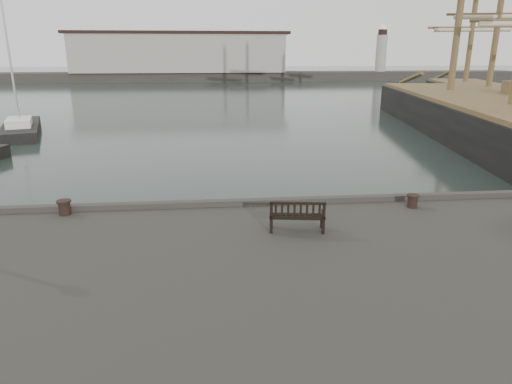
# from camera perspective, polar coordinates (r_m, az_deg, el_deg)

# --- Properties ---
(ground) EXTENTS (400.00, 400.00, 0.00)m
(ground) POSITION_cam_1_polar(r_m,az_deg,el_deg) (15.84, 0.80, -6.71)
(ground) COLOR black
(ground) RESTS_ON ground
(breakwater) EXTENTS (140.00, 9.50, 12.20)m
(breakwater) POSITION_cam_1_polar(r_m,az_deg,el_deg) (106.45, -7.56, 15.88)
(breakwater) COLOR #383530
(breakwater) RESTS_ON ground
(bench) EXTENTS (1.60, 0.75, 0.89)m
(bench) POSITION_cam_1_polar(r_m,az_deg,el_deg) (12.88, 5.14, -3.68)
(bench) COLOR black
(bench) RESTS_ON quay
(bollard_left) EXTENTS (0.58, 0.58, 0.46)m
(bollard_left) POSITION_cam_1_polar(r_m,az_deg,el_deg) (15.31, -22.83, -1.79)
(bollard_left) COLOR black
(bollard_left) RESTS_ON quay
(bollard_right) EXTENTS (0.49, 0.49, 0.42)m
(bollard_right) POSITION_cam_1_polar(r_m,az_deg,el_deg) (15.63, 18.98, -1.07)
(bollard_right) COLOR black
(bollard_right) RESTS_ON quay
(yacht_d) EXTENTS (5.51, 10.27, 12.44)m
(yacht_d) POSITION_cam_1_polar(r_m,az_deg,el_deg) (41.81, -27.27, 6.77)
(yacht_d) COLOR black
(yacht_d) RESTS_ON ground
(tall_ship_main) EXTENTS (15.51, 44.78, 32.96)m
(tall_ship_main) POSITION_cam_1_polar(r_m,az_deg,el_deg) (36.98, 28.92, 6.34)
(tall_ship_main) COLOR black
(tall_ship_main) RESTS_ON ground
(tall_ship_far) EXTENTS (13.36, 30.65, 25.70)m
(tall_ship_far) POSITION_cam_1_polar(r_m,az_deg,el_deg) (55.71, 26.79, 9.62)
(tall_ship_far) COLOR black
(tall_ship_far) RESTS_ON ground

